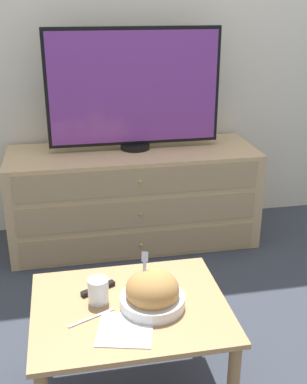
# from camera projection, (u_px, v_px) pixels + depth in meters

# --- Properties ---
(ground_plane) EXTENTS (12.00, 12.00, 0.00)m
(ground_plane) POSITION_uv_depth(u_px,v_px,m) (141.00, 219.00, 3.43)
(ground_plane) COLOR #383D47
(wall_back) EXTENTS (12.00, 0.05, 2.60)m
(wall_back) POSITION_uv_depth(u_px,v_px,m) (138.00, 26.00, 2.96)
(wall_back) COLOR silver
(wall_back) RESTS_ON ground_plane
(dresser) EXTENTS (1.51, 0.56, 0.60)m
(dresser) POSITION_uv_depth(u_px,v_px,m) (133.00, 197.00, 3.02)
(dresser) COLOR tan
(dresser) RESTS_ON ground_plane
(tv) EXTENTS (1.03, 0.18, 0.71)m
(tv) POSITION_uv_depth(u_px,v_px,m) (134.00, 89.00, 2.82)
(tv) COLOR black
(tv) RESTS_ON dresser
(coffee_table) EXTENTS (0.72, 0.58, 0.41)m
(coffee_table) POSITION_uv_depth(u_px,v_px,m) (130.00, 320.00, 1.79)
(coffee_table) COLOR tan
(coffee_table) RESTS_ON ground_plane
(takeout_bowl) EXTENTS (0.24, 0.24, 0.20)m
(takeout_bowl) POSITION_uv_depth(u_px,v_px,m) (152.00, 293.00, 1.74)
(takeout_bowl) COLOR silver
(takeout_bowl) RESTS_ON coffee_table
(drink_cup) EXTENTS (0.08, 0.08, 0.10)m
(drink_cup) POSITION_uv_depth(u_px,v_px,m) (98.00, 292.00, 1.77)
(drink_cup) COLOR white
(drink_cup) RESTS_ON coffee_table
(napkin) EXTENTS (0.23, 0.23, 0.00)m
(napkin) POSITION_uv_depth(u_px,v_px,m) (125.00, 330.00, 1.64)
(napkin) COLOR white
(napkin) RESTS_ON coffee_table
(knife) EXTENTS (0.17, 0.08, 0.01)m
(knife) POSITION_uv_depth(u_px,v_px,m) (92.00, 318.00, 1.70)
(knife) COLOR silver
(knife) RESTS_ON coffee_table
(remote_control) EXTENTS (0.14, 0.09, 0.02)m
(remote_control) POSITION_uv_depth(u_px,v_px,m) (98.00, 289.00, 1.85)
(remote_control) COLOR black
(remote_control) RESTS_ON coffee_table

